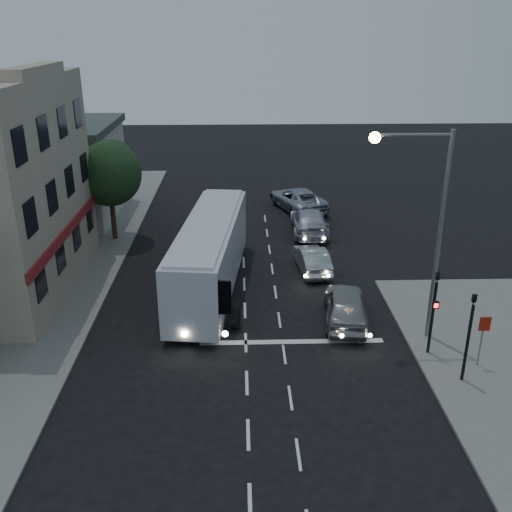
{
  "coord_description": "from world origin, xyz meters",
  "views": [
    {
      "loc": [
        -0.2,
        -19.51,
        12.85
      ],
      "look_at": [
        0.58,
        6.56,
        2.2
      ],
      "focal_mm": 40.0,
      "sensor_mm": 36.0,
      "label": 1
    }
  ],
  "objects_px": {
    "car_sedan_b": "(309,221)",
    "traffic_signal_side": "(470,327)",
    "tour_bus": "(210,253)",
    "traffic_signal_main": "(434,303)",
    "street_tree": "(109,171)",
    "streetlight": "(426,214)",
    "car_suv": "(346,305)",
    "car_sedan_c": "(298,199)",
    "car_sedan_a": "(312,259)",
    "regulatory_sign": "(483,333)"
  },
  "relations": [
    {
      "from": "car_sedan_b",
      "to": "traffic_signal_side",
      "type": "xyz_separation_m",
      "value": [
        3.94,
        -17.1,
        1.61
      ]
    },
    {
      "from": "tour_bus",
      "to": "traffic_signal_main",
      "type": "xyz_separation_m",
      "value": [
        9.33,
        -6.76,
        0.41
      ]
    },
    {
      "from": "traffic_signal_side",
      "to": "street_tree",
      "type": "height_order",
      "value": "street_tree"
    },
    {
      "from": "car_sedan_b",
      "to": "streetlight",
      "type": "distance_m",
      "value": 14.86
    },
    {
      "from": "car_suv",
      "to": "car_sedan_c",
      "type": "bearing_deg",
      "value": -80.93
    },
    {
      "from": "tour_bus",
      "to": "car_sedan_b",
      "type": "relative_size",
      "value": 2.22
    },
    {
      "from": "traffic_signal_side",
      "to": "streetlight",
      "type": "xyz_separation_m",
      "value": [
        -0.96,
        3.4,
        3.31
      ]
    },
    {
      "from": "tour_bus",
      "to": "streetlight",
      "type": "xyz_separation_m",
      "value": [
        9.08,
        -5.34,
        3.72
      ]
    },
    {
      "from": "car_sedan_c",
      "to": "traffic_signal_main",
      "type": "relative_size",
      "value": 1.41
    },
    {
      "from": "tour_bus",
      "to": "traffic_signal_main",
      "type": "relative_size",
      "value": 3.01
    },
    {
      "from": "tour_bus",
      "to": "car_sedan_a",
      "type": "height_order",
      "value": "tour_bus"
    },
    {
      "from": "car_suv",
      "to": "streetlight",
      "type": "distance_m",
      "value": 5.83
    },
    {
      "from": "traffic_signal_main",
      "to": "streetlight",
      "type": "xyz_separation_m",
      "value": [
        -0.26,
        1.42,
        3.31
      ]
    },
    {
      "from": "car_sedan_a",
      "to": "traffic_signal_side",
      "type": "height_order",
      "value": "traffic_signal_side"
    },
    {
      "from": "car_sedan_a",
      "to": "car_sedan_b",
      "type": "bearing_deg",
      "value": -100.89
    },
    {
      "from": "streetlight",
      "to": "street_tree",
      "type": "bearing_deg",
      "value": 140.49
    },
    {
      "from": "car_sedan_a",
      "to": "traffic_signal_side",
      "type": "bearing_deg",
      "value": 106.76
    },
    {
      "from": "streetlight",
      "to": "traffic_signal_main",
      "type": "bearing_deg",
      "value": -79.8
    },
    {
      "from": "car_sedan_b",
      "to": "traffic_signal_main",
      "type": "relative_size",
      "value": 1.36
    },
    {
      "from": "traffic_signal_main",
      "to": "regulatory_sign",
      "type": "distance_m",
      "value": 2.14
    },
    {
      "from": "tour_bus",
      "to": "car_sedan_a",
      "type": "distance_m",
      "value": 6.08
    },
    {
      "from": "regulatory_sign",
      "to": "street_tree",
      "type": "height_order",
      "value": "street_tree"
    },
    {
      "from": "street_tree",
      "to": "car_sedan_a",
      "type": "bearing_deg",
      "value": -23.95
    },
    {
      "from": "car_sedan_b",
      "to": "car_sedan_c",
      "type": "distance_m",
      "value": 5.22
    },
    {
      "from": "tour_bus",
      "to": "traffic_signal_main",
      "type": "distance_m",
      "value": 11.53
    },
    {
      "from": "car_sedan_a",
      "to": "traffic_signal_main",
      "type": "height_order",
      "value": "traffic_signal_main"
    },
    {
      "from": "car_sedan_b",
      "to": "street_tree",
      "type": "bearing_deg",
      "value": 5.74
    },
    {
      "from": "traffic_signal_side",
      "to": "car_suv",
      "type": "bearing_deg",
      "value": 126.14
    },
    {
      "from": "car_sedan_a",
      "to": "regulatory_sign",
      "type": "bearing_deg",
      "value": 113.29
    },
    {
      "from": "car_sedan_b",
      "to": "streetlight",
      "type": "xyz_separation_m",
      "value": [
        2.98,
        -13.7,
        4.93
      ]
    },
    {
      "from": "car_sedan_b",
      "to": "street_tree",
      "type": "relative_size",
      "value": 0.9
    },
    {
      "from": "car_suv",
      "to": "traffic_signal_main",
      "type": "height_order",
      "value": "traffic_signal_main"
    },
    {
      "from": "traffic_signal_main",
      "to": "tour_bus",
      "type": "bearing_deg",
      "value": 144.09
    },
    {
      "from": "car_sedan_c",
      "to": "streetlight",
      "type": "relative_size",
      "value": 0.64
    },
    {
      "from": "car_suv",
      "to": "street_tree",
      "type": "distance_m",
      "value": 17.46
    },
    {
      "from": "tour_bus",
      "to": "car_suv",
      "type": "relative_size",
      "value": 2.58
    },
    {
      "from": "car_suv",
      "to": "car_sedan_c",
      "type": "relative_size",
      "value": 0.82
    },
    {
      "from": "tour_bus",
      "to": "car_suv",
      "type": "xyz_separation_m",
      "value": [
        6.38,
        -3.74,
        -1.2
      ]
    },
    {
      "from": "regulatory_sign",
      "to": "street_tree",
      "type": "xyz_separation_m",
      "value": [
        -17.51,
        15.26,
        2.9
      ]
    },
    {
      "from": "car_sedan_b",
      "to": "regulatory_sign",
      "type": "distance_m",
      "value": 16.9
    },
    {
      "from": "tour_bus",
      "to": "street_tree",
      "type": "distance_m",
      "value": 10.21
    },
    {
      "from": "traffic_signal_side",
      "to": "streetlight",
      "type": "distance_m",
      "value": 4.84
    },
    {
      "from": "car_sedan_b",
      "to": "traffic_signal_side",
      "type": "distance_m",
      "value": 17.62
    },
    {
      "from": "traffic_signal_main",
      "to": "streetlight",
      "type": "distance_m",
      "value": 3.61
    },
    {
      "from": "traffic_signal_side",
      "to": "tour_bus",
      "type": "bearing_deg",
      "value": 138.95
    },
    {
      "from": "streetlight",
      "to": "street_tree",
      "type": "relative_size",
      "value": 1.45
    },
    {
      "from": "car_suv",
      "to": "car_sedan_b",
      "type": "height_order",
      "value": "car_suv"
    },
    {
      "from": "regulatory_sign",
      "to": "streetlight",
      "type": "height_order",
      "value": "streetlight"
    },
    {
      "from": "tour_bus",
      "to": "traffic_signal_side",
      "type": "bearing_deg",
      "value": -34.91
    },
    {
      "from": "car_sedan_a",
      "to": "car_sedan_c",
      "type": "relative_size",
      "value": 0.72
    }
  ]
}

